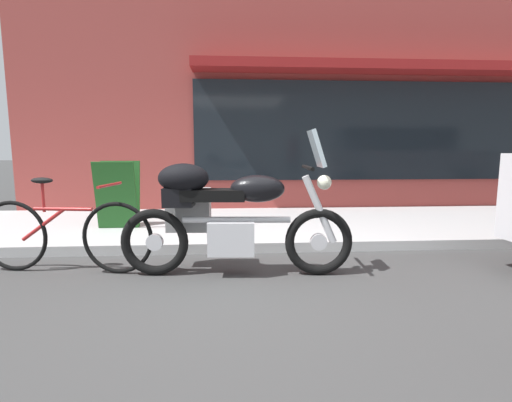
% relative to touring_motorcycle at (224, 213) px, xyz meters
% --- Properties ---
extents(ground_plane, '(80.00, 80.00, 0.00)m').
position_rel_touring_motorcycle_xyz_m(ground_plane, '(0.21, -0.42, -0.61)').
color(ground_plane, '#3C3C3C').
extents(touring_motorcycle, '(2.25, 0.75, 1.40)m').
position_rel_touring_motorcycle_xyz_m(touring_motorcycle, '(0.00, 0.00, 0.00)').
color(touring_motorcycle, black).
rests_on(touring_motorcycle, ground_plane).
extents(parked_bicycle, '(1.78, 0.48, 0.95)m').
position_rel_touring_motorcycle_xyz_m(parked_bicycle, '(-1.58, 0.16, -0.22)').
color(parked_bicycle, black).
rests_on(parked_bicycle, ground_plane).
extents(sandwich_board_sign, '(0.55, 0.41, 0.93)m').
position_rel_touring_motorcycle_xyz_m(sandwich_board_sign, '(-1.51, 1.76, -0.02)').
color(sandwich_board_sign, '#1E511E').
rests_on(sandwich_board_sign, sidewalk_curb).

